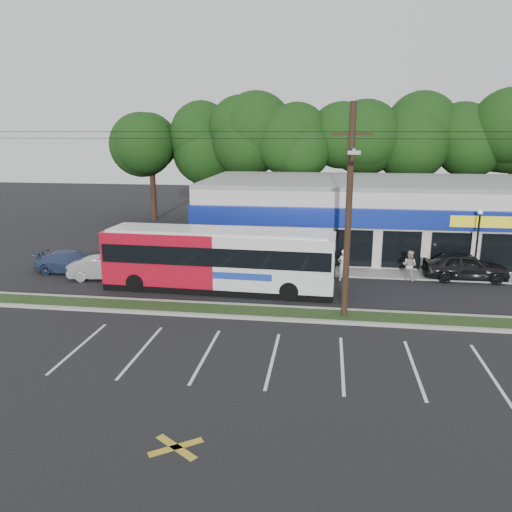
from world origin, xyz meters
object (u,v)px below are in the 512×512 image
Objects in this scene: car_dark at (465,266)px; pedestrian_a at (343,265)px; lamp_post at (478,236)px; pedestrian_b at (409,265)px; car_blue at (72,262)px; car_silver at (105,268)px; utility_pole at (345,206)px; metrobus at (219,258)px.

pedestrian_a reaches higher than car_dark.
lamp_post is 8.23m from pedestrian_a.
pedestrian_b is (-3.36, -0.55, 0.07)m from car_dark.
car_blue is at bearing 35.16° from pedestrian_b.
car_silver is at bearing 96.43° from car_dark.
pedestrian_b is (18.24, 2.40, 0.22)m from car_silver.
utility_pole is at bearing -107.52° from car_blue.
metrobus is 2.80× the size of car_blue.
pedestrian_a is (-7.91, -1.48, -1.72)m from lamp_post.
pedestrian_a is (14.29, 1.78, 0.27)m from car_silver.
utility_pole is at bearing 133.68° from car_dark.
lamp_post is at bearing -65.21° from car_dark.
car_dark is 2.71× the size of pedestrian_b.
pedestrian_b reaches higher than car_silver.
car_silver is 2.19× the size of pedestrian_a.
car_silver is 0.90× the size of car_blue.
lamp_post is at bearing -91.08° from car_silver.
lamp_post is 15.52m from metrobus.
car_dark is at bearing 17.70° from metrobus.
lamp_post is 0.86× the size of car_dark.
metrobus is 7.57m from pedestrian_a.
pedestrian_b reaches higher than car_blue.
car_dark is at bearing 168.30° from pedestrian_a.
car_dark is at bearing 45.06° from utility_pole.
pedestrian_b is at bearing 98.00° from car_dark.
car_dark is 24.33m from car_blue.
utility_pole is 11.98× the size of car_silver.
lamp_post is 4.42m from pedestrian_b.
car_dark is (7.56, 7.57, -4.57)m from utility_pole.
metrobus is (-6.72, 3.57, -3.58)m from utility_pole.
car_silver is 2.29× the size of pedestrian_b.
car_silver is 14.40m from pedestrian_a.
pedestrian_a is (16.96, 0.70, 0.28)m from car_blue.
car_silver is (-22.20, -3.26, -1.98)m from lamp_post.
utility_pole is 27.49× the size of pedestrian_b.
car_dark is at bearing -139.10° from pedestrian_b.
car_dark is 3.40m from pedestrian_b.
utility_pole is 3.85× the size of metrobus.
metrobus is (-14.89, -4.30, -0.83)m from lamp_post.
pedestrian_a reaches higher than pedestrian_b.
metrobus is 7.48m from car_silver.
pedestrian_a is at bearing 87.71° from utility_pole.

